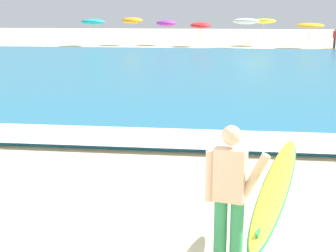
{
  "coord_description": "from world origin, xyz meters",
  "views": [
    {
      "loc": [
        1.46,
        -3.9,
        2.92
      ],
      "look_at": [
        0.52,
        3.62,
        1.1
      ],
      "focal_mm": 51.2,
      "sensor_mm": 36.0,
      "label": 1
    }
  ],
  "objects_px": {
    "surfer_with_board": "(252,190)",
    "beach_umbrella_5": "(264,21)",
    "beach_umbrella_0": "(93,22)",
    "beach_umbrella_6": "(310,25)",
    "beachgoer_near_row_left": "(335,38)",
    "beach_umbrella_3": "(201,25)",
    "beach_umbrella_1": "(132,20)",
    "beach_umbrella_2": "(166,23)",
    "beach_umbrella_4": "(246,21)"
  },
  "relations": [
    {
      "from": "beach_umbrella_3",
      "to": "beach_umbrella_4",
      "type": "xyz_separation_m",
      "value": [
        3.7,
        -1.34,
        0.36
      ]
    },
    {
      "from": "surfer_with_board",
      "to": "beach_umbrella_5",
      "type": "relative_size",
      "value": 1.19
    },
    {
      "from": "beach_umbrella_6",
      "to": "beach_umbrella_2",
      "type": "bearing_deg",
      "value": 169.24
    },
    {
      "from": "beach_umbrella_0",
      "to": "beach_umbrella_6",
      "type": "bearing_deg",
      "value": -1.63
    },
    {
      "from": "surfer_with_board",
      "to": "beach_umbrella_0",
      "type": "relative_size",
      "value": 1.21
    },
    {
      "from": "beach_umbrella_5",
      "to": "beach_umbrella_2",
      "type": "bearing_deg",
      "value": -178.97
    },
    {
      "from": "beach_umbrella_5",
      "to": "beach_umbrella_3",
      "type": "bearing_deg",
      "value": -164.54
    },
    {
      "from": "beach_umbrella_4",
      "to": "beach_umbrella_6",
      "type": "height_order",
      "value": "beach_umbrella_4"
    },
    {
      "from": "surfer_with_board",
      "to": "beachgoer_near_row_left",
      "type": "height_order",
      "value": "surfer_with_board"
    },
    {
      "from": "surfer_with_board",
      "to": "beach_umbrella_5",
      "type": "distance_m",
      "value": 38.0
    },
    {
      "from": "beach_umbrella_0",
      "to": "beach_umbrella_5",
      "type": "bearing_deg",
      "value": 7.46
    },
    {
      "from": "beach_umbrella_5",
      "to": "beach_umbrella_1",
      "type": "bearing_deg",
      "value": -176.84
    },
    {
      "from": "surfer_with_board",
      "to": "beach_umbrella_2",
      "type": "bearing_deg",
      "value": 98.71
    },
    {
      "from": "beach_umbrella_6",
      "to": "beach_umbrella_1",
      "type": "bearing_deg",
      "value": 173.14
    },
    {
      "from": "beach_umbrella_4",
      "to": "beach_umbrella_3",
      "type": "bearing_deg",
      "value": 160.06
    },
    {
      "from": "beach_umbrella_5",
      "to": "beachgoer_near_row_left",
      "type": "xyz_separation_m",
      "value": [
        5.49,
        -2.37,
        -1.26
      ]
    },
    {
      "from": "beach_umbrella_0",
      "to": "beachgoer_near_row_left",
      "type": "height_order",
      "value": "beach_umbrella_0"
    },
    {
      "from": "beach_umbrella_6",
      "to": "beachgoer_near_row_left",
      "type": "distance_m",
      "value": 2.22
    },
    {
      "from": "beach_umbrella_1",
      "to": "beach_umbrella_2",
      "type": "height_order",
      "value": "beach_umbrella_1"
    },
    {
      "from": "beach_umbrella_3",
      "to": "beachgoer_near_row_left",
      "type": "height_order",
      "value": "beach_umbrella_3"
    },
    {
      "from": "beach_umbrella_2",
      "to": "beach_umbrella_3",
      "type": "bearing_deg",
      "value": -23.22
    },
    {
      "from": "beach_umbrella_4",
      "to": "beach_umbrella_5",
      "type": "relative_size",
      "value": 1.04
    },
    {
      "from": "beach_umbrella_2",
      "to": "beach_umbrella_3",
      "type": "height_order",
      "value": "beach_umbrella_2"
    },
    {
      "from": "beach_umbrella_2",
      "to": "beach_umbrella_0",
      "type": "bearing_deg",
      "value": -164.01
    },
    {
      "from": "surfer_with_board",
      "to": "beachgoer_near_row_left",
      "type": "relative_size",
      "value": 1.79
    },
    {
      "from": "beach_umbrella_0",
      "to": "beach_umbrella_2",
      "type": "xyz_separation_m",
      "value": [
        6.15,
        1.76,
        -0.13
      ]
    },
    {
      "from": "beach_umbrella_3",
      "to": "beach_umbrella_4",
      "type": "bearing_deg",
      "value": -19.94
    },
    {
      "from": "surfer_with_board",
      "to": "beach_umbrella_0",
      "type": "xyz_separation_m",
      "value": [
        -11.93,
        35.97,
        1.01
      ]
    },
    {
      "from": "surfer_with_board",
      "to": "beachgoer_near_row_left",
      "type": "distance_m",
      "value": 36.44
    },
    {
      "from": "beach_umbrella_3",
      "to": "beach_umbrella_5",
      "type": "relative_size",
      "value": 0.88
    },
    {
      "from": "beach_umbrella_6",
      "to": "beachgoer_near_row_left",
      "type": "height_order",
      "value": "beach_umbrella_6"
    },
    {
      "from": "beach_umbrella_5",
      "to": "beach_umbrella_0",
      "type": "bearing_deg",
      "value": -172.54
    },
    {
      "from": "beach_umbrella_1",
      "to": "beach_umbrella_6",
      "type": "bearing_deg",
      "value": -6.86
    },
    {
      "from": "beach_umbrella_1",
      "to": "beachgoer_near_row_left",
      "type": "distance_m",
      "value": 17.08
    },
    {
      "from": "beach_umbrella_4",
      "to": "beach_umbrella_6",
      "type": "bearing_deg",
      "value": 4.44
    },
    {
      "from": "beach_umbrella_4",
      "to": "beach_umbrella_6",
      "type": "xyz_separation_m",
      "value": [
        5.16,
        0.4,
        -0.32
      ]
    },
    {
      "from": "beachgoer_near_row_left",
      "to": "beach_umbrella_1",
      "type": "bearing_deg",
      "value": 174.13
    },
    {
      "from": "beach_umbrella_3",
      "to": "beach_umbrella_5",
      "type": "xyz_separation_m",
      "value": [
        5.37,
        1.49,
        0.33
      ]
    },
    {
      "from": "beach_umbrella_1",
      "to": "beach_umbrella_2",
      "type": "xyz_separation_m",
      "value": [
        2.97,
        0.48,
        -0.23
      ]
    },
    {
      "from": "beach_umbrella_0",
      "to": "beach_umbrella_5",
      "type": "distance_m",
      "value": 14.75
    },
    {
      "from": "surfer_with_board",
      "to": "beach_umbrella_6",
      "type": "relative_size",
      "value": 1.28
    },
    {
      "from": "beach_umbrella_6",
      "to": "beach_umbrella_3",
      "type": "bearing_deg",
      "value": 173.93
    },
    {
      "from": "beach_umbrella_0",
      "to": "beach_umbrella_2",
      "type": "distance_m",
      "value": 6.4
    },
    {
      "from": "beach_umbrella_4",
      "to": "beach_umbrella_0",
      "type": "bearing_deg",
      "value": 175.96
    },
    {
      "from": "beach_umbrella_0",
      "to": "beach_umbrella_3",
      "type": "relative_size",
      "value": 1.12
    },
    {
      "from": "beach_umbrella_1",
      "to": "beach_umbrella_3",
      "type": "bearing_deg",
      "value": -8.0
    },
    {
      "from": "beach_umbrella_4",
      "to": "beachgoer_near_row_left",
      "type": "relative_size",
      "value": 1.55
    },
    {
      "from": "beach_umbrella_0",
      "to": "beach_umbrella_3",
      "type": "height_order",
      "value": "beach_umbrella_0"
    },
    {
      "from": "beach_umbrella_0",
      "to": "beach_umbrella_4",
      "type": "height_order",
      "value": "beach_umbrella_4"
    },
    {
      "from": "beach_umbrella_0",
      "to": "beach_umbrella_1",
      "type": "relative_size",
      "value": 0.96
    }
  ]
}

